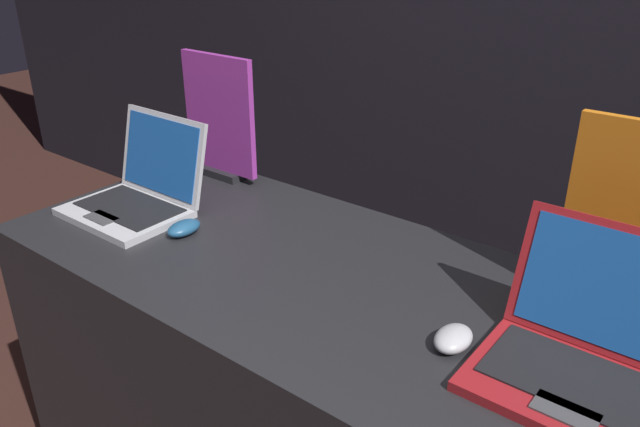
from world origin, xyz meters
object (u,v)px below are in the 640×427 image
object	(u,v)px
laptop_front	(139,190)
laptop_back	(595,352)
mouse_front	(184,228)
promo_stand_front	(220,121)
mouse_back	(453,339)

from	to	relation	value
laptop_front	laptop_back	bearing A→B (deg)	1.52
mouse_front	promo_stand_front	distance (m)	0.45
laptop_front	promo_stand_front	distance (m)	0.35
mouse_front	mouse_back	bearing A→B (deg)	-0.15
laptop_front	mouse_back	xyz separation A→B (m)	(1.00, -0.03, -0.04)
laptop_front	mouse_front	world-z (taller)	laptop_front
promo_stand_front	laptop_back	world-z (taller)	promo_stand_front
promo_stand_front	laptop_back	bearing A→B (deg)	-13.22
laptop_front	mouse_front	size ratio (longest dim) A/B	3.32
promo_stand_front	laptop_back	size ratio (longest dim) A/B	1.04
mouse_front	mouse_back	world-z (taller)	mouse_back
laptop_front	promo_stand_front	world-z (taller)	promo_stand_front
promo_stand_front	mouse_back	distance (m)	1.08
mouse_front	mouse_back	xyz separation A→B (m)	(0.78, -0.00, 0.00)
laptop_back	mouse_back	bearing A→B (deg)	-164.44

